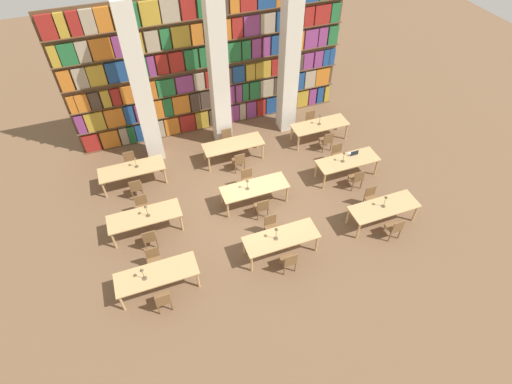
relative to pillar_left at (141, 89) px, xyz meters
name	(u,v)px	position (x,y,z in m)	size (l,w,h in m)	color
ground_plane	(254,201)	(2.77, -3.67, -3.00)	(40.00, 40.00, 0.00)	brown
bookshelf_bank	(210,67)	(2.77, 1.17, -0.31)	(10.89, 0.35, 5.50)	brown
pillar_left	(141,89)	(0.00, 0.00, 0.00)	(0.63, 0.63, 6.00)	silver
pillar_center	(218,74)	(2.77, 0.00, 0.00)	(0.63, 0.63, 6.00)	silver
pillar_right	(289,61)	(5.54, 0.00, 0.00)	(0.63, 0.63, 6.00)	silver
reading_table_0	(157,275)	(-0.96, -5.99, -2.31)	(2.30, 0.82, 0.77)	tan
chair_0	(163,300)	(-0.95, -6.69, -2.51)	(0.42, 0.40, 0.89)	brown
chair_1	(154,260)	(-0.95, -5.30, -2.51)	(0.42, 0.40, 0.89)	brown
desk_lamp_0	(142,272)	(-1.29, -6.04, -1.92)	(0.14, 0.14, 0.47)	brown
reading_table_1	(281,239)	(2.80, -6.01, -2.31)	(2.30, 0.82, 0.77)	tan
chair_2	(289,261)	(2.77, -6.71, -2.51)	(0.42, 0.40, 0.89)	brown
chair_3	(271,226)	(2.77, -5.32, -2.51)	(0.42, 0.40, 0.89)	brown
desk_lamp_1	(276,232)	(2.63, -6.01, -1.90)	(0.14, 0.14, 0.50)	brown
reading_table_2	(384,208)	(6.41, -6.02, -2.31)	(2.30, 0.82, 0.77)	tan
chair_4	(395,228)	(6.41, -6.72, -2.51)	(0.42, 0.40, 0.89)	brown
chair_5	(371,198)	(6.41, -5.32, -2.51)	(0.42, 0.40, 0.89)	brown
desk_lamp_2	(385,200)	(6.38, -6.00, -1.91)	(0.14, 0.14, 0.47)	brown
reading_table_3	(145,217)	(-0.94, -3.73, -2.31)	(2.30, 0.82, 0.77)	tan
chair_6	(150,238)	(-0.94, -4.43, -2.51)	(0.42, 0.40, 0.89)	brown
chair_7	(142,206)	(-0.94, -3.04, -2.51)	(0.42, 0.40, 0.89)	brown
desk_lamp_3	(146,209)	(-0.82, -3.78, -1.91)	(0.14, 0.14, 0.48)	brown
reading_table_4	(255,189)	(2.78, -3.73, -2.31)	(2.30, 0.82, 0.77)	tan
chair_8	(262,207)	(2.78, -4.43, -2.51)	(0.42, 0.40, 0.89)	brown
chair_9	(248,180)	(2.78, -3.04, -2.51)	(0.42, 0.40, 0.89)	brown
desk_lamp_4	(247,183)	(2.53, -3.74, -1.95)	(0.14, 0.14, 0.43)	brown
reading_table_5	(348,162)	(6.43, -3.61, -2.31)	(2.30, 0.82, 0.77)	tan
chair_10	(357,178)	(6.45, -4.31, -2.51)	(0.42, 0.40, 0.89)	brown
chair_11	(338,154)	(6.45, -2.91, -2.51)	(0.42, 0.40, 0.89)	brown
desk_lamp_5	(344,155)	(6.22, -3.61, -1.94)	(0.14, 0.14, 0.44)	brown
laptop	(353,153)	(6.77, -3.39, -2.19)	(0.32, 0.22, 0.21)	silver
reading_table_6	(132,170)	(-1.00, -1.36, -2.31)	(2.30, 0.82, 0.77)	tan
chair_12	(136,187)	(-1.00, -2.05, -2.51)	(0.42, 0.40, 0.89)	brown
chair_13	(130,162)	(-1.00, -0.66, -2.51)	(0.42, 0.40, 0.89)	brown
desk_lamp_6	(135,160)	(-0.81, -1.32, -1.94)	(0.14, 0.14, 0.44)	brown
reading_table_7	(233,145)	(2.82, -1.28, -2.31)	(2.30, 0.82, 0.77)	tan
chair_14	(239,161)	(2.80, -1.98, -2.51)	(0.42, 0.40, 0.89)	brown
chair_15	(228,139)	(2.80, -0.59, -2.51)	(0.42, 0.40, 0.89)	brown
reading_table_8	(320,126)	(6.46, -1.31, -2.31)	(2.30, 0.82, 0.77)	tan
chair_16	(327,140)	(6.43, -2.01, -2.51)	(0.42, 0.40, 0.89)	brown
chair_17	(311,121)	(6.43, -0.62, -2.51)	(0.42, 0.40, 0.89)	brown
desk_lamp_7	(320,118)	(6.43, -1.29, -1.92)	(0.14, 0.14, 0.46)	brown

